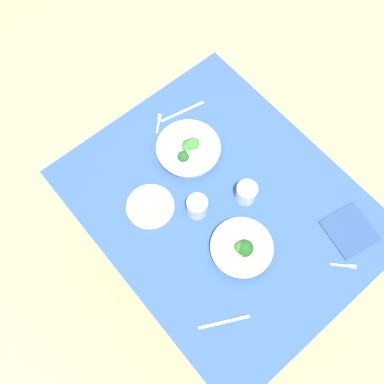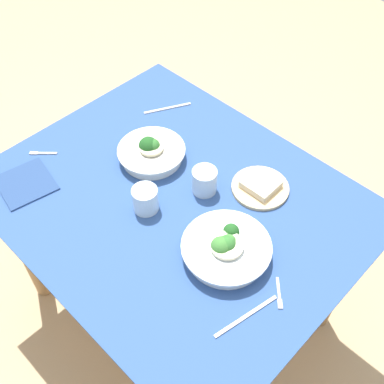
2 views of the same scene
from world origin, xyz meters
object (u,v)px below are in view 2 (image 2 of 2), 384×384
Objects in this scene: broccoli_bowl_far at (151,152)px; water_glass_center at (145,199)px; fork_by_far_bowl at (42,153)px; table_knife_left at (246,316)px; fork_by_near_bowl at (279,295)px; napkin_folded_upper at (26,183)px; water_glass_side at (204,181)px; table_knife_right at (168,108)px; broccoli_bowl_near at (226,248)px; bread_side_plate at (260,186)px.

broccoli_bowl_far is 0.22m from water_glass_center.
fork_by_far_bowl is 0.91m from table_knife_left.
napkin_folded_upper is (-0.85, -0.26, 0.00)m from fork_by_near_bowl.
broccoli_bowl_far is at bearing 177.39° from fork_by_far_bowl.
water_glass_center is 0.45m from fork_by_far_bowl.
fork_by_near_bowl is (0.41, -0.13, -0.04)m from water_glass_side.
table_knife_right is (-0.15, 0.22, -0.03)m from broccoli_bowl_far.
table_knife_right is (-0.60, 0.34, -0.03)m from broccoli_bowl_near.
bread_side_plate is at bearing -70.38° from table_knife_right.
water_glass_side is at bearing -134.71° from bread_side_plate.
bread_side_plate is 0.52m from table_knife_right.
water_glass_center is 0.42m from napkin_folded_upper.
bread_side_plate is at bearing 23.07° from broccoli_bowl_far.
napkin_folded_upper is at bearing 80.89° from fork_by_far_bowl.
bread_side_plate is 2.44× the size of fork_by_near_bowl.
bread_side_plate is (0.36, 0.15, -0.02)m from broccoli_bowl_far.
broccoli_bowl_far is 2.76× the size of water_glass_center.
napkin_folded_upper is (-0.57, -0.52, -0.01)m from bread_side_plate.
fork_by_far_bowl is at bearing -138.88° from broccoli_bowl_far.
broccoli_bowl_far is 0.39m from bread_side_plate.
table_knife_left is (0.26, -0.38, -0.01)m from bread_side_plate.
water_glass_side is 0.43m from fork_by_near_bowl.
fork_by_near_bowl is (0.28, -0.26, -0.01)m from bread_side_plate.
table_knife_left is at bearing 138.15° from fork_by_far_bowl.
bread_side_plate is 0.39m from fork_by_near_bowl.
water_glass_side is at bearing -151.16° from fork_by_near_bowl.
fork_by_far_bowl is at bearing -147.94° from bread_side_plate.
table_knife_left is at bearing -32.46° from broccoli_bowl_near.
broccoli_bowl_far reaches higher than fork_by_far_bowl.
water_glass_side is at bearing 147.44° from broccoli_bowl_near.
water_glass_side reaches higher than fork_by_near_bowl.
napkin_folded_upper is (-0.06, -0.59, 0.00)m from table_knife_right.
broccoli_bowl_near is 3.02× the size of water_glass_side.
fork_by_far_bowl is at bearing -124.32° from fork_by_near_bowl.
broccoli_bowl_near is 0.19m from fork_by_near_bowl.
broccoli_bowl_far reaches higher than fork_by_near_bowl.
broccoli_bowl_far is 3.03× the size of fork_by_far_bowl.
water_glass_side reaches higher than broccoli_bowl_near.
table_knife_left is (0.61, -0.22, -0.03)m from broccoli_bowl_far.
table_knife_left is 0.89m from table_knife_right.
table_knife_left is (-0.02, -0.11, -0.00)m from fork_by_near_bowl.
table_knife_left is 0.84m from napkin_folded_upper.
water_glass_side is 0.47× the size of table_knife_right.
water_glass_center is 0.45× the size of table_knife_right.
table_knife_right is 1.07× the size of napkin_folded_upper.
table_knife_left is at bearing -54.64° from fork_by_near_bowl.
fork_by_far_bowl is 0.94m from fork_by_near_bowl.
fork_by_far_bowl is (-0.52, -0.28, -0.04)m from water_glass_side.
napkin_folded_upper is at bearing -149.65° from water_glass_center.
broccoli_bowl_near is at bearing -32.56° from water_glass_side.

